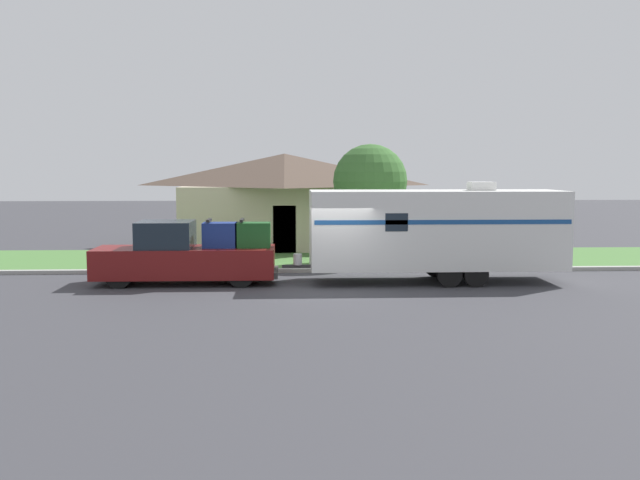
% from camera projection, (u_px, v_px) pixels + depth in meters
% --- Properties ---
extents(ground_plane, '(120.00, 120.00, 0.00)m').
position_uv_depth(ground_plane, '(333.00, 290.00, 21.83)').
color(ground_plane, '#38383D').
extents(curb_strip, '(80.00, 0.30, 0.14)m').
position_uv_depth(curb_strip, '(326.00, 270.00, 25.55)').
color(curb_strip, '#999993').
rests_on(curb_strip, ground_plane).
extents(lawn_strip, '(80.00, 7.00, 0.03)m').
position_uv_depth(lawn_strip, '(321.00, 259.00, 29.18)').
color(lawn_strip, '#477538').
rests_on(lawn_strip, ground_plane).
extents(house_across_street, '(10.06, 8.23, 4.42)m').
position_uv_depth(house_across_street, '(285.00, 198.00, 34.63)').
color(house_across_street, beige).
rests_on(house_across_street, ground_plane).
extents(pickup_truck, '(5.86, 1.91, 2.10)m').
position_uv_depth(pickup_truck, '(187.00, 255.00, 22.93)').
color(pickup_truck, black).
rests_on(pickup_truck, ground_plane).
extents(travel_trailer, '(9.11, 2.43, 3.28)m').
position_uv_depth(travel_trailer, '(436.00, 229.00, 23.22)').
color(travel_trailer, black).
rests_on(travel_trailer, ground_plane).
extents(mailbox, '(0.48, 0.20, 1.42)m').
position_uv_depth(mailbox, '(507.00, 239.00, 26.48)').
color(mailbox, brown).
rests_on(mailbox, ground_plane).
extents(tree_in_yard, '(2.90, 2.90, 4.66)m').
position_uv_depth(tree_in_yard, '(370.00, 182.00, 27.78)').
color(tree_in_yard, brown).
rests_on(tree_in_yard, ground_plane).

